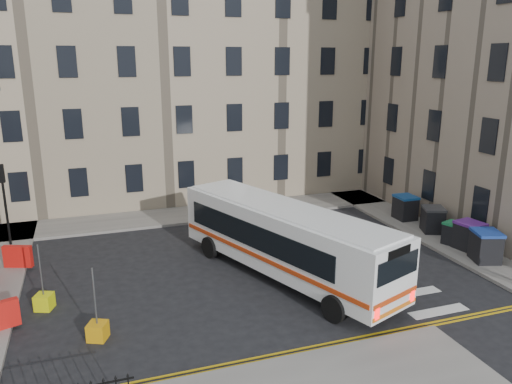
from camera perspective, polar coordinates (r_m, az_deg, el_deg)
ground at (r=23.21m, az=2.82°, el=-8.30°), size 120.00×120.00×0.00m
pavement_north at (r=29.84m, az=-14.28°, el=-3.21°), size 36.00×3.20×0.15m
pavement_east at (r=30.60m, az=15.82°, el=-2.87°), size 2.40×26.00×0.15m
terrace_north at (r=35.26m, az=-17.91°, el=13.43°), size 38.30×10.80×17.20m
traffic_light_nw at (r=27.29m, az=-26.88°, el=-0.00°), size 0.28×0.22×4.10m
bus at (r=21.42m, az=3.27°, el=-5.22°), size 6.39×11.48×3.08m
wheelie_bin_a at (r=25.27m, az=24.77°, el=-5.62°), size 1.48×1.59×1.44m
wheelie_bin_b at (r=26.47m, az=23.18°, el=-4.60°), size 1.29×1.42×1.38m
wheelie_bin_c at (r=26.90m, az=21.75°, el=-4.44°), size 1.18×1.26×1.12m
wheelie_bin_d at (r=28.39m, az=19.55°, el=-2.96°), size 1.46×1.54×1.36m
wheelie_bin_e at (r=30.13m, az=16.69°, el=-1.68°), size 1.11×1.27×1.38m
bollard_yellow at (r=20.88m, az=-23.04°, el=-11.46°), size 0.78×0.78×0.60m
bollard_chevron at (r=18.25m, az=-17.64°, el=-14.91°), size 0.79×0.79×0.60m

